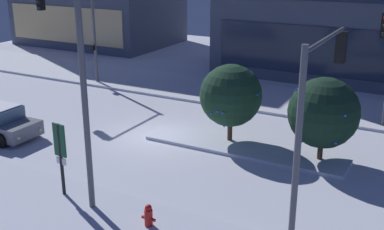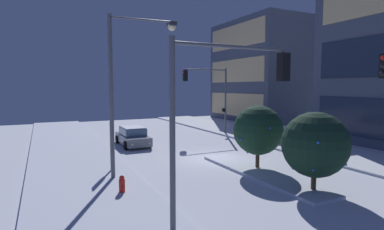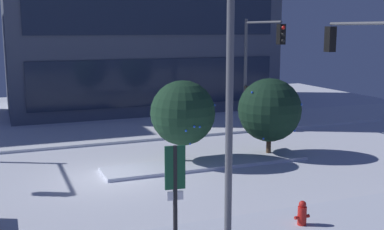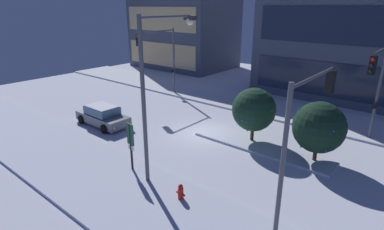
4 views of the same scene
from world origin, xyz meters
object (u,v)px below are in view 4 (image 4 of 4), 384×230
at_px(traffic_light_corner_far_right, 377,81).
at_px(decorated_tree_left_of_median, 319,127).
at_px(decorated_tree_median, 254,110).
at_px(parking_info_sign, 131,142).
at_px(car_near, 103,116).
at_px(traffic_light_corner_near_right, 306,120).
at_px(street_lamp_arched, 158,77).
at_px(fire_hydrant, 181,193).
at_px(traffic_light_corner_far_left, 161,51).

height_order(traffic_light_corner_far_right, decorated_tree_left_of_median, traffic_light_corner_far_right).
bearing_deg(decorated_tree_median, traffic_light_corner_far_right, 34.12).
distance_m(parking_info_sign, decorated_tree_left_of_median, 10.28).
relative_size(car_near, traffic_light_corner_near_right, 0.74).
distance_m(traffic_light_corner_far_right, decorated_tree_median, 7.33).
bearing_deg(traffic_light_corner_far_right, car_near, -62.37).
distance_m(traffic_light_corner_far_right, street_lamp_arched, 13.09).
height_order(fire_hydrant, decorated_tree_median, decorated_tree_median).
height_order(traffic_light_corner_far_left, decorated_tree_median, traffic_light_corner_far_left).
height_order(car_near, traffic_light_corner_far_right, traffic_light_corner_far_right).
bearing_deg(street_lamp_arched, traffic_light_corner_near_right, -75.16).
xyz_separation_m(car_near, parking_info_sign, (7.08, -3.12, 1.04)).
xyz_separation_m(street_lamp_arched, fire_hydrant, (2.28, -1.03, -4.88)).
xyz_separation_m(traffic_light_corner_far_right, decorated_tree_left_of_median, (-1.68, -4.12, -2.15)).
height_order(street_lamp_arched, fire_hydrant, street_lamp_arched).
bearing_deg(traffic_light_corner_far_right, traffic_light_corner_far_left, -89.15).
bearing_deg(fire_hydrant, car_near, 162.33).
bearing_deg(decorated_tree_median, decorated_tree_left_of_median, -2.32).
bearing_deg(traffic_light_corner_near_right, car_near, 85.98).
relative_size(street_lamp_arched, decorated_tree_left_of_median, 2.27).
bearing_deg(car_near, traffic_light_corner_far_left, 103.31).
height_order(traffic_light_corner_far_right, traffic_light_corner_far_left, traffic_light_corner_far_left).
xyz_separation_m(car_near, decorated_tree_left_of_median, (14.26, 4.23, 1.43)).
bearing_deg(traffic_light_corner_near_right, traffic_light_corner_far_left, 61.82).
distance_m(traffic_light_corner_far_left, parking_info_sign, 14.57).
bearing_deg(decorated_tree_median, traffic_light_corner_far_left, 162.87).
relative_size(street_lamp_arched, decorated_tree_median, 2.24).
height_order(car_near, traffic_light_corner_near_right, traffic_light_corner_near_right).
relative_size(parking_info_sign, decorated_tree_median, 0.76).
height_order(traffic_light_corner_near_right, decorated_tree_median, traffic_light_corner_near_right).
height_order(street_lamp_arched, decorated_tree_left_of_median, street_lamp_arched).
xyz_separation_m(car_near, street_lamp_arched, (8.59, -2.43, 4.59)).
bearing_deg(traffic_light_corner_far_left, car_near, 12.79).
xyz_separation_m(traffic_light_corner_far_right, traffic_light_corner_near_right, (-0.69, -9.42, 0.03)).
relative_size(car_near, parking_info_sign, 1.65).
bearing_deg(decorated_tree_left_of_median, traffic_light_corner_near_right, -79.41).
xyz_separation_m(street_lamp_arched, decorated_tree_left_of_median, (5.67, 6.66, -3.16)).
bearing_deg(street_lamp_arched, traffic_light_corner_far_left, 48.09).
xyz_separation_m(traffic_light_corner_near_right, decorated_tree_median, (-5.14, 5.47, -2.08)).
bearing_deg(car_near, fire_hydrant, -17.15).
distance_m(traffic_light_corner_far_right, traffic_light_corner_near_right, 9.45).
height_order(parking_info_sign, decorated_tree_left_of_median, decorated_tree_left_of_median).
bearing_deg(fire_hydrant, decorated_tree_left_of_median, 66.21).
xyz_separation_m(traffic_light_corner_near_right, fire_hydrant, (-4.38, -2.39, -3.90)).
distance_m(traffic_light_corner_far_left, decorated_tree_median, 12.70).
relative_size(decorated_tree_median, decorated_tree_left_of_median, 1.01).
xyz_separation_m(traffic_light_corner_far_left, street_lamp_arched, (10.42, -10.51, 0.86)).
bearing_deg(traffic_light_corner_far_right, decorated_tree_median, -55.88).
distance_m(street_lamp_arched, decorated_tree_median, 7.64).
height_order(traffic_light_corner_far_right, traffic_light_corner_near_right, traffic_light_corner_far_right).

